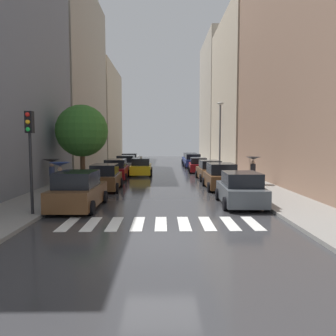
# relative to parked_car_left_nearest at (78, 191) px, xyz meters

# --- Properties ---
(ground_plane) EXTENTS (28.00, 72.00, 0.04)m
(ground_plane) POSITION_rel_parked_car_left_nearest_xyz_m (3.96, 18.96, -0.85)
(ground_plane) COLOR #313134
(sidewalk_left) EXTENTS (3.00, 72.00, 0.15)m
(sidewalk_left) POSITION_rel_parked_car_left_nearest_xyz_m (-2.54, 18.96, -0.76)
(sidewalk_left) COLOR gray
(sidewalk_left) RESTS_ON ground
(sidewalk_right) EXTENTS (3.00, 72.00, 0.15)m
(sidewalk_right) POSITION_rel_parked_car_left_nearest_xyz_m (10.46, 18.96, -0.76)
(sidewalk_right) COLOR gray
(sidewalk_right) RESTS_ON ground
(crosswalk_stripes) EXTENTS (7.65, 2.20, 0.01)m
(crosswalk_stripes) POSITION_rel_parked_car_left_nearest_xyz_m (3.96, -2.91, -0.83)
(crosswalk_stripes) COLOR silver
(crosswalk_stripes) RESTS_ON ground
(building_left_mid) EXTENTS (6.00, 17.66, 20.78)m
(building_left_mid) POSITION_rel_parked_car_left_nearest_xyz_m (-7.04, 23.02, 9.56)
(building_left_mid) COLOR #9E9384
(building_left_mid) RESTS_ON ground
(building_left_far) EXTENTS (6.00, 16.94, 15.75)m
(building_left_far) POSITION_rel_parked_car_left_nearest_xyz_m (-7.04, 41.26, 7.04)
(building_left_far) COLOR #B2A38C
(building_left_far) RESTS_ON ground
(building_right_near) EXTENTS (6.00, 21.88, 19.61)m
(building_right_near) POSITION_rel_parked_car_left_nearest_xyz_m (14.96, 7.81, 8.97)
(building_right_near) COLOR #8C6B56
(building_right_near) RESTS_ON ground
(building_right_mid) EXTENTS (6.00, 18.02, 19.57)m
(building_right_mid) POSITION_rel_parked_car_left_nearest_xyz_m (14.96, 28.63, 8.95)
(building_right_mid) COLOR #B2A38C
(building_right_mid) RESTS_ON ground
(building_right_far) EXTENTS (6.00, 16.37, 22.17)m
(building_right_far) POSITION_rel_parked_car_left_nearest_xyz_m (14.96, 46.42, 10.25)
(building_right_far) COLOR #9E9384
(building_right_far) RESTS_ON ground
(parked_car_left_nearest) EXTENTS (2.22, 4.28, 1.80)m
(parked_car_left_nearest) POSITION_rel_parked_car_left_nearest_xyz_m (0.00, 0.00, 0.00)
(parked_car_left_nearest) COLOR brown
(parked_car_left_nearest) RESTS_ON ground
(parked_car_left_second) EXTENTS (2.08, 4.16, 1.71)m
(parked_car_left_second) POSITION_rel_parked_car_left_nearest_xyz_m (0.23, 5.98, -0.04)
(parked_car_left_second) COLOR brown
(parked_car_left_second) RESTS_ON ground
(parked_car_left_third) EXTENTS (2.17, 4.76, 1.70)m
(parked_car_left_third) POSITION_rel_parked_car_left_nearest_xyz_m (0.05, 12.19, -0.04)
(parked_car_left_third) COLOR maroon
(parked_car_left_third) RESTS_ON ground
(parked_car_left_fourth) EXTENTS (2.12, 4.20, 1.75)m
(parked_car_left_fourth) POSITION_rel_parked_car_left_nearest_xyz_m (0.18, 18.72, -0.02)
(parked_car_left_fourth) COLOR #B2B7BF
(parked_car_left_fourth) RESTS_ON ground
(parked_car_left_fifth) EXTENTS (2.27, 4.16, 1.75)m
(parked_car_left_fifth) POSITION_rel_parked_car_left_nearest_xyz_m (-0.00, 24.23, -0.02)
(parked_car_left_fifth) COLOR brown
(parked_car_left_fifth) RESTS_ON ground
(parked_car_right_nearest) EXTENTS (2.25, 4.18, 1.68)m
(parked_car_right_nearest) POSITION_rel_parked_car_left_nearest_xyz_m (7.95, 0.73, -0.05)
(parked_car_right_nearest) COLOR #474C51
(parked_car_right_nearest) RESTS_ON ground
(parked_car_right_second) EXTENTS (2.11, 4.13, 1.75)m
(parked_car_right_second) POSITION_rel_parked_car_left_nearest_xyz_m (7.92, 6.23, -0.02)
(parked_car_right_second) COLOR brown
(parked_car_right_second) RESTS_ON ground
(parked_car_right_third) EXTENTS (2.04, 4.27, 1.64)m
(parked_car_right_third) POSITION_rel_parked_car_left_nearest_xyz_m (7.93, 11.49, -0.07)
(parked_car_right_third) COLOR brown
(parked_car_right_third) RESTS_ON ground
(parked_car_right_fourth) EXTENTS (2.19, 4.47, 1.53)m
(parked_car_right_fourth) POSITION_rel_parked_car_left_nearest_xyz_m (7.73, 18.21, -0.11)
(parked_car_right_fourth) COLOR maroon
(parked_car_right_fourth) RESTS_ON ground
(parked_car_right_fifth) EXTENTS (2.18, 4.69, 1.69)m
(parked_car_right_fifth) POSITION_rel_parked_car_left_nearest_xyz_m (7.72, 24.66, -0.04)
(parked_car_right_fifth) COLOR navy
(parked_car_right_fifth) RESTS_ON ground
(parked_car_right_sixth) EXTENTS (2.20, 4.49, 1.62)m
(parked_car_right_sixth) POSITION_rel_parked_car_left_nearest_xyz_m (7.90, 30.28, -0.07)
(parked_car_right_sixth) COLOR navy
(parked_car_right_sixth) RESTS_ON ground
(taxi_midroad) EXTENTS (2.11, 4.51, 1.81)m
(taxi_midroad) POSITION_rel_parked_car_left_nearest_xyz_m (1.98, 15.43, -0.07)
(taxi_midroad) COLOR yellow
(taxi_midroad) RESTS_ON ground
(pedestrian_foreground) EXTENTS (1.07, 1.07, 1.96)m
(pedestrian_foreground) POSITION_rel_parked_car_left_nearest_xyz_m (10.52, 7.71, 0.77)
(pedestrian_foreground) COLOR black
(pedestrian_foreground) RESTS_ON sidewalk_right
(pedestrian_near_tree) EXTENTS (1.14, 1.14, 1.88)m
(pedestrian_near_tree) POSITION_rel_parked_car_left_nearest_xyz_m (-1.74, 2.86, 0.75)
(pedestrian_near_tree) COLOR black
(pedestrian_near_tree) RESTS_ON sidewalk_left
(pedestrian_by_kerb) EXTENTS (1.15, 1.15, 1.87)m
(pedestrian_by_kerb) POSITION_rel_parked_car_left_nearest_xyz_m (-3.39, 6.38, 0.75)
(pedestrian_by_kerb) COLOR #38513D
(pedestrian_by_kerb) RESTS_ON sidewalk_left
(street_tree_left) EXTENTS (3.80, 3.80, 5.73)m
(street_tree_left) POSITION_rel_parked_car_left_nearest_xyz_m (-1.89, 8.64, 3.13)
(street_tree_left) COLOR #513823
(street_tree_left) RESTS_ON sidewalk_left
(traffic_light_left_corner) EXTENTS (0.30, 0.42, 4.30)m
(traffic_light_left_corner) POSITION_rel_parked_car_left_nearest_xyz_m (-1.49, -1.73, 2.45)
(traffic_light_left_corner) COLOR black
(traffic_light_left_corner) RESTS_ON sidewalk_left
(lamp_post_right) EXTENTS (0.60, 0.28, 6.77)m
(lamp_post_right) POSITION_rel_parked_car_left_nearest_xyz_m (9.51, 15.58, 3.23)
(lamp_post_right) COLOR #595B60
(lamp_post_right) RESTS_ON sidewalk_right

